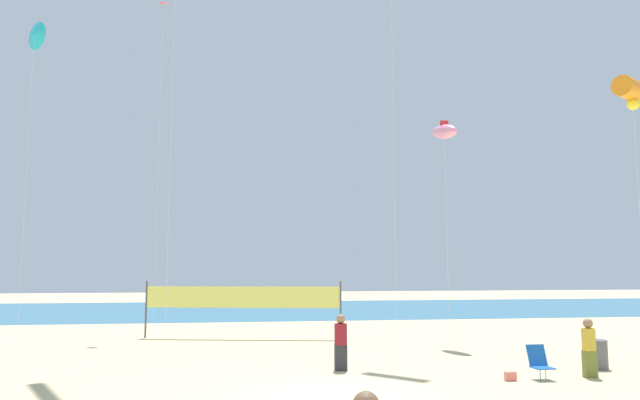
% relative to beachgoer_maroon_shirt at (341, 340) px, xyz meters
% --- Properties ---
extents(ground_plane, '(120.00, 120.00, 0.00)m').
position_rel_beachgoer_maroon_shirt_xyz_m(ground_plane, '(-0.74, -3.58, -0.86)').
color(ground_plane, '#D1BC89').
extents(ocean_band, '(120.00, 20.00, 0.01)m').
position_rel_beachgoer_maroon_shirt_xyz_m(ocean_band, '(-0.74, 25.95, -0.86)').
color(ocean_band, teal).
rests_on(ocean_band, ground).
extents(beachgoer_maroon_shirt, '(0.37, 0.37, 1.62)m').
position_rel_beachgoer_maroon_shirt_xyz_m(beachgoer_maroon_shirt, '(0.00, 0.00, 0.00)').
color(beachgoer_maroon_shirt, '#2D2D33').
rests_on(beachgoer_maroon_shirt, ground).
extents(beachgoer_mustard_shirt, '(0.36, 0.36, 1.59)m').
position_rel_beachgoer_maroon_shirt_xyz_m(beachgoer_mustard_shirt, '(6.54, -2.06, -0.02)').
color(beachgoer_mustard_shirt, olive).
rests_on(beachgoer_mustard_shirt, ground).
extents(folding_beach_chair, '(0.52, 0.65, 0.89)m').
position_rel_beachgoer_maroon_shirt_xyz_m(folding_beach_chair, '(5.07, -2.08, -0.40)').
color(folding_beach_chair, '#1959B2').
rests_on(folding_beach_chair, ground).
extents(trash_barrel, '(0.68, 0.68, 0.85)m').
position_rel_beachgoer_maroon_shirt_xyz_m(trash_barrel, '(7.54, -0.80, -0.44)').
color(trash_barrel, '#595960').
rests_on(trash_barrel, ground).
extents(volleyball_net, '(8.24, 1.77, 2.40)m').
position_rel_beachgoer_maroon_shirt_xyz_m(volleyball_net, '(-2.70, 8.34, 0.77)').
color(volleyball_net, '#4C4C51').
rests_on(volleyball_net, ground).
extents(beach_handbag, '(0.29, 0.15, 0.23)m').
position_rel_beachgoer_maroon_shirt_xyz_m(beach_handbag, '(4.16, -2.21, -0.75)').
color(beach_handbag, '#EA7260').
rests_on(beach_handbag, ground).
extents(kite_orange_tube, '(1.72, 1.43, 8.83)m').
position_rel_beachgoer_maroon_shirt_xyz_m(kite_orange_tube, '(9.15, -0.96, 7.59)').
color(kite_orange_tube, silver).
rests_on(kite_orange_tube, ground).
extents(kite_red_diamond, '(0.52, 0.52, 16.15)m').
position_rel_beachgoer_maroon_shirt_xyz_m(kite_red_diamond, '(-6.74, 11.54, 14.19)').
color(kite_red_diamond, silver).
rests_on(kite_red_diamond, ground).
extents(kite_cyan_delta, '(1.31, 1.18, 15.28)m').
position_rel_beachgoer_maroon_shirt_xyz_m(kite_cyan_delta, '(-13.15, 12.97, 13.67)').
color(kite_cyan_delta, silver).
rests_on(kite_cyan_delta, ground).
extents(kite_pink_inflatable, '(0.96, 1.87, 9.07)m').
position_rel_beachgoer_maroon_shirt_xyz_m(kite_pink_inflatable, '(5.49, 5.79, 7.73)').
color(kite_pink_inflatable, silver).
rests_on(kite_pink_inflatable, ground).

